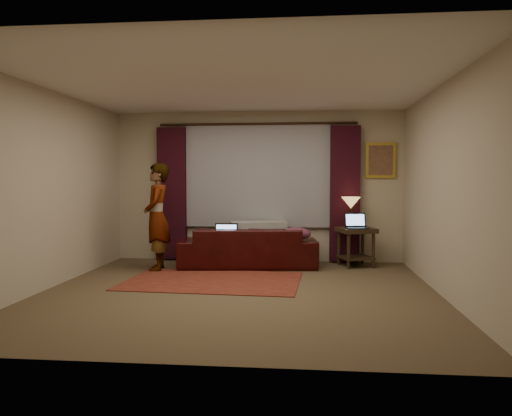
% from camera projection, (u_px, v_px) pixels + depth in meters
% --- Properties ---
extents(floor, '(5.00, 5.00, 0.01)m').
position_uv_depth(floor, '(239.00, 293.00, 6.31)').
color(floor, brown).
rests_on(floor, ground).
extents(ceiling, '(5.00, 5.00, 0.02)m').
position_uv_depth(ceiling, '(238.00, 84.00, 6.16)').
color(ceiling, silver).
rests_on(ceiling, ground).
extents(wall_back, '(5.00, 0.02, 2.60)m').
position_uv_depth(wall_back, '(258.00, 187.00, 8.72)').
color(wall_back, '#BDB094').
rests_on(wall_back, ground).
extents(wall_front, '(5.00, 0.02, 2.60)m').
position_uv_depth(wall_front, '(194.00, 196.00, 3.75)').
color(wall_front, '#BDB094').
rests_on(wall_front, ground).
extents(wall_left, '(0.02, 5.00, 2.60)m').
position_uv_depth(wall_left, '(48.00, 189.00, 6.48)').
color(wall_left, '#BDB094').
rests_on(wall_left, ground).
extents(wall_right, '(0.02, 5.00, 2.60)m').
position_uv_depth(wall_right, '(445.00, 190.00, 5.99)').
color(wall_right, '#BDB094').
rests_on(wall_right, ground).
extents(sheer_curtain, '(2.50, 0.05, 1.80)m').
position_uv_depth(sheer_curtain, '(257.00, 175.00, 8.65)').
color(sheer_curtain, gray).
rests_on(sheer_curtain, wall_back).
extents(drape_left, '(0.50, 0.14, 2.30)m').
position_uv_depth(drape_left, '(172.00, 193.00, 8.76)').
color(drape_left, black).
rests_on(drape_left, floor).
extents(drape_right, '(0.50, 0.14, 2.30)m').
position_uv_depth(drape_right, '(345.00, 194.00, 8.47)').
color(drape_right, black).
rests_on(drape_right, floor).
extents(curtain_rod, '(0.04, 0.04, 3.40)m').
position_uv_depth(curtain_rod, '(257.00, 124.00, 8.55)').
color(curtain_rod, '#301E10').
rests_on(curtain_rod, wall_back).
extents(picture_frame, '(0.50, 0.04, 0.60)m').
position_uv_depth(picture_frame, '(381.00, 160.00, 8.46)').
color(picture_frame, gold).
rests_on(picture_frame, wall_back).
extents(sofa, '(2.31, 1.20, 0.90)m').
position_uv_depth(sofa, '(248.00, 240.00, 8.11)').
color(sofa, black).
rests_on(sofa, floor).
extents(throw_blanket, '(0.99, 0.58, 0.11)m').
position_uv_depth(throw_blanket, '(258.00, 210.00, 8.38)').
color(throw_blanket, '#A19E99').
rests_on(throw_blanket, sofa).
extents(clothing_pile, '(0.54, 0.44, 0.21)m').
position_uv_depth(clothing_pile, '(296.00, 234.00, 7.94)').
color(clothing_pile, brown).
rests_on(clothing_pile, sofa).
extents(laptop_sofa, '(0.40, 0.43, 0.27)m').
position_uv_depth(laptop_sofa, '(226.00, 233.00, 7.88)').
color(laptop_sofa, black).
rests_on(laptop_sofa, sofa).
extents(area_rug, '(2.49, 1.73, 0.01)m').
position_uv_depth(area_rug, '(213.00, 281.00, 6.98)').
color(area_rug, maroon).
rests_on(area_rug, floor).
extents(end_table, '(0.69, 0.69, 0.64)m').
position_uv_depth(end_table, '(356.00, 247.00, 8.16)').
color(end_table, black).
rests_on(end_table, floor).
extents(tiffany_lamp, '(0.39, 0.39, 0.50)m').
position_uv_depth(tiffany_lamp, '(351.00, 212.00, 8.21)').
color(tiffany_lamp, '#969143').
rests_on(tiffany_lamp, end_table).
extents(laptop_table, '(0.39, 0.42, 0.25)m').
position_uv_depth(laptop_table, '(357.00, 221.00, 8.00)').
color(laptop_table, black).
rests_on(laptop_table, end_table).
extents(person, '(0.58, 0.58, 1.68)m').
position_uv_depth(person, '(157.00, 217.00, 7.79)').
color(person, '#A19E99').
rests_on(person, floor).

